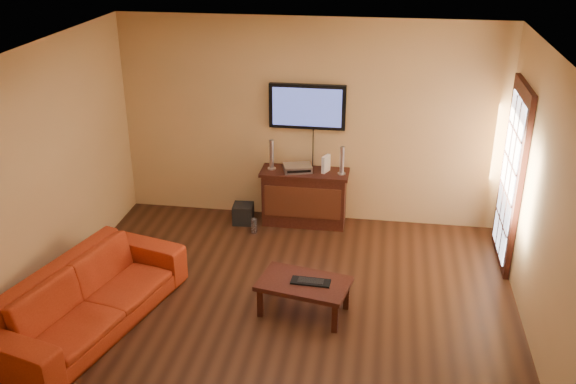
% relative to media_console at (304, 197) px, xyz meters
% --- Properties ---
extents(ground_plane, '(5.00, 5.00, 0.00)m').
position_rel_media_console_xyz_m(ground_plane, '(0.02, -2.27, -0.38)').
color(ground_plane, black).
rests_on(ground_plane, ground).
extents(room_walls, '(5.00, 5.00, 5.00)m').
position_rel_media_console_xyz_m(room_walls, '(0.02, -1.65, 1.31)').
color(room_walls, tan).
rests_on(room_walls, ground).
extents(french_door, '(0.07, 1.02, 2.22)m').
position_rel_media_console_xyz_m(french_door, '(2.48, -0.57, 0.67)').
color(french_door, black).
rests_on(french_door, ground).
extents(media_console, '(1.15, 0.44, 0.75)m').
position_rel_media_console_xyz_m(media_console, '(0.00, 0.00, 0.00)').
color(media_console, black).
rests_on(media_console, ground).
extents(television, '(0.99, 0.08, 0.58)m').
position_rel_media_console_xyz_m(television, '(0.00, 0.18, 1.19)').
color(television, black).
rests_on(television, ground).
extents(coffee_table, '(1.01, 0.72, 0.37)m').
position_rel_media_console_xyz_m(coffee_table, '(0.27, -2.08, -0.06)').
color(coffee_table, black).
rests_on(coffee_table, ground).
extents(sofa, '(1.20, 2.34, 0.88)m').
position_rel_media_console_xyz_m(sofa, '(-1.82, -2.64, 0.06)').
color(sofa, '#AA3012').
rests_on(sofa, ground).
extents(speaker_left, '(0.11, 0.11, 0.40)m').
position_rel_media_console_xyz_m(speaker_left, '(-0.44, 0.02, 0.56)').
color(speaker_left, silver).
rests_on(speaker_left, media_console).
extents(speaker_right, '(0.10, 0.10, 0.38)m').
position_rel_media_console_xyz_m(speaker_right, '(0.48, -0.02, 0.54)').
color(speaker_right, silver).
rests_on(speaker_right, media_console).
extents(av_receiver, '(0.42, 0.35, 0.08)m').
position_rel_media_console_xyz_m(av_receiver, '(-0.09, 0.00, 0.41)').
color(av_receiver, silver).
rests_on(av_receiver, media_console).
extents(game_console, '(0.11, 0.17, 0.23)m').
position_rel_media_console_xyz_m(game_console, '(0.27, 0.02, 0.48)').
color(game_console, white).
rests_on(game_console, media_console).
extents(subwoofer, '(0.28, 0.28, 0.26)m').
position_rel_media_console_xyz_m(subwoofer, '(-0.81, -0.12, -0.25)').
color(subwoofer, black).
rests_on(subwoofer, ground).
extents(bottle, '(0.08, 0.08, 0.22)m').
position_rel_media_console_xyz_m(bottle, '(-0.61, -0.40, -0.27)').
color(bottle, white).
rests_on(bottle, ground).
extents(keyboard, '(0.41, 0.17, 0.02)m').
position_rel_media_console_xyz_m(keyboard, '(0.34, -2.09, 0.00)').
color(keyboard, black).
rests_on(keyboard, coffee_table).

